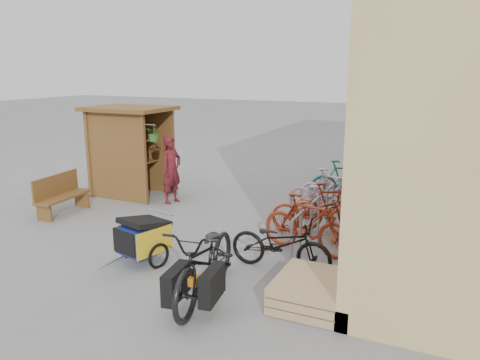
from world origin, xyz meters
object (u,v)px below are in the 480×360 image
at_px(pallet_stack, 311,291).
at_px(bike_4, 326,196).
at_px(child_trailer, 143,236).
at_px(person_kiosk, 172,170).
at_px(kiosk, 128,139).
at_px(bike_1, 308,224).
at_px(bench, 60,194).
at_px(bike_7, 345,181).
at_px(shopping_carts, 390,163).
at_px(bike_2, 314,212).
at_px(cargo_bike, 206,261).
at_px(bike_5, 333,190).
at_px(bike_3, 333,207).
at_px(bike_6, 340,185).
at_px(bike_0, 281,244).

height_order(pallet_stack, bike_4, bike_4).
bearing_deg(child_trailer, person_kiosk, 129.45).
relative_size(kiosk, bike_1, 1.35).
relative_size(bench, bike_4, 0.79).
xyz_separation_m(pallet_stack, bike_7, (-0.80, 5.71, 0.33)).
height_order(shopping_carts, bike_2, shopping_carts).
relative_size(child_trailer, bike_2, 0.83).
height_order(cargo_bike, person_kiosk, person_kiosk).
relative_size(kiosk, bike_5, 1.45).
distance_m(kiosk, cargo_bike, 6.54).
distance_m(pallet_stack, bike_3, 3.31).
distance_m(child_trailer, bike_6, 5.67).
bearing_deg(bike_5, bike_3, -166.70).
height_order(kiosk, bike_4, kiosk).
bearing_deg(bike_5, cargo_bike, 172.97).
xyz_separation_m(shopping_carts, bike_3, (-0.51, -4.95, -0.09)).
height_order(pallet_stack, bike_3, bike_3).
relative_size(bike_1, bike_2, 1.03).
bearing_deg(bike_4, child_trailer, 159.00).
distance_m(bench, bike_2, 5.97).
xyz_separation_m(bike_3, bike_7, (-0.29, 2.46, 0.01)).
bearing_deg(bike_1, bike_6, 14.51).
height_order(kiosk, bike_7, kiosk).
xyz_separation_m(shopping_carts, bike_4, (-0.88, -4.06, -0.12)).
relative_size(kiosk, bike_7, 1.39).
xyz_separation_m(bench, person_kiosk, (1.88, 1.92, 0.39)).
height_order(cargo_bike, bike_2, cargo_bike).
height_order(person_kiosk, bike_1, person_kiosk).
xyz_separation_m(bike_1, bike_2, (-0.18, 1.07, -0.08)).
bearing_deg(child_trailer, bike_5, 77.07).
xyz_separation_m(cargo_bike, person_kiosk, (-3.31, 4.18, 0.27)).
distance_m(child_trailer, bike_0, 2.44).
relative_size(child_trailer, cargo_bike, 0.63).
distance_m(kiosk, child_trailer, 4.89).
distance_m(cargo_bike, bike_3, 3.86).
distance_m(bike_4, bike_6, 1.29).
height_order(child_trailer, bike_7, bike_7).
bearing_deg(bike_4, shopping_carts, -2.91).
bearing_deg(cargo_bike, bike_7, 75.32).
height_order(bike_1, bike_6, bike_1).
relative_size(kiosk, bike_2, 1.39).
bearing_deg(bike_6, bike_2, -163.54).
distance_m(pallet_stack, cargo_bike, 1.61).
xyz_separation_m(pallet_stack, bike_6, (-0.86, 5.43, 0.26)).
relative_size(bike_2, bike_3, 1.02).
bearing_deg(bike_0, person_kiosk, 56.13).
xyz_separation_m(person_kiosk, bike_7, (4.00, 2.02, -0.33)).
distance_m(person_kiosk, bike_2, 4.06).
bearing_deg(bike_7, bench, 105.06).
xyz_separation_m(bench, bike_4, (5.79, 2.37, 0.02)).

